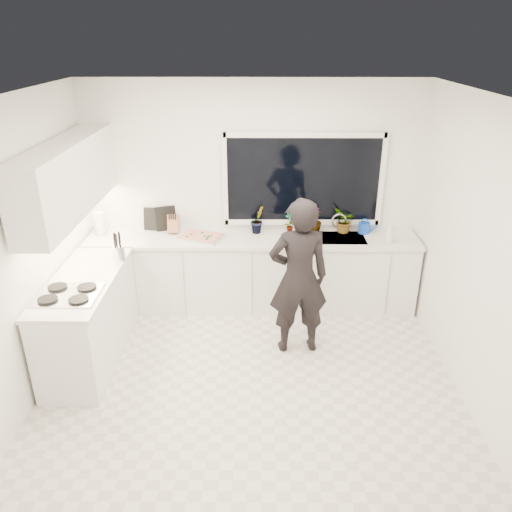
{
  "coord_description": "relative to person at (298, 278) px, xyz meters",
  "views": [
    {
      "loc": [
        0.09,
        -4.05,
        3.16
      ],
      "look_at": [
        0.05,
        0.4,
        1.15
      ],
      "focal_mm": 35.0,
      "sensor_mm": 36.0,
      "label": 1
    }
  ],
  "objects": [
    {
      "name": "floor",
      "position": [
        -0.49,
        -0.52,
        -0.86
      ],
      "size": [
        4.0,
        3.5,
        0.02
      ],
      "primitive_type": "cube",
      "color": "beige",
      "rests_on": "ground"
    },
    {
      "name": "wall_back",
      "position": [
        -0.49,
        1.24,
        0.5
      ],
      "size": [
        4.0,
        0.02,
        2.7
      ],
      "primitive_type": "cube",
      "color": "white",
      "rests_on": "ground"
    },
    {
      "name": "wall_left",
      "position": [
        -2.5,
        -0.52,
        0.5
      ],
      "size": [
        0.02,
        3.5,
        2.7
      ],
      "primitive_type": "cube",
      "color": "white",
      "rests_on": "ground"
    },
    {
      "name": "wall_right",
      "position": [
        1.52,
        -0.52,
        0.5
      ],
      "size": [
        0.02,
        3.5,
        2.7
      ],
      "primitive_type": "cube",
      "color": "white",
      "rests_on": "ground"
    },
    {
      "name": "ceiling",
      "position": [
        -0.49,
        -0.52,
        1.86
      ],
      "size": [
        4.0,
        3.5,
        0.02
      ],
      "primitive_type": "cube",
      "color": "white",
      "rests_on": "wall_back"
    },
    {
      "name": "window",
      "position": [
        0.11,
        1.2,
        0.7
      ],
      "size": [
        1.8,
        0.02,
        1.0
      ],
      "primitive_type": "cube",
      "color": "black",
      "rests_on": "wall_back"
    },
    {
      "name": "base_cabinets_back",
      "position": [
        -0.49,
        0.93,
        -0.41
      ],
      "size": [
        3.92,
        0.58,
        0.88
      ],
      "primitive_type": "cube",
      "color": "white",
      "rests_on": "floor"
    },
    {
      "name": "base_cabinets_left",
      "position": [
        -2.16,
        -0.17,
        -0.41
      ],
      "size": [
        0.58,
        1.6,
        0.88
      ],
      "primitive_type": "cube",
      "color": "white",
      "rests_on": "floor"
    },
    {
      "name": "countertop_back",
      "position": [
        -0.49,
        0.92,
        0.05
      ],
      "size": [
        3.94,
        0.62,
        0.04
      ],
      "primitive_type": "cube",
      "color": "silver",
      "rests_on": "base_cabinets_back"
    },
    {
      "name": "countertop_left",
      "position": [
        -2.16,
        -0.17,
        0.05
      ],
      "size": [
        0.62,
        1.6,
        0.04
      ],
      "primitive_type": "cube",
      "color": "silver",
      "rests_on": "base_cabinets_left"
    },
    {
      "name": "upper_cabinets",
      "position": [
        -2.28,
        0.18,
        1.0
      ],
      "size": [
        0.34,
        2.1,
        0.7
      ],
      "primitive_type": "cube",
      "color": "white",
      "rests_on": "wall_left"
    },
    {
      "name": "sink",
      "position": [
        0.56,
        0.93,
        0.02
      ],
      "size": [
        0.58,
        0.42,
        0.14
      ],
      "primitive_type": "cube",
      "color": "silver",
      "rests_on": "countertop_back"
    },
    {
      "name": "faucet",
      "position": [
        0.56,
        1.13,
        0.18
      ],
      "size": [
        0.03,
        0.03,
        0.22
      ],
      "primitive_type": "cylinder",
      "color": "silver",
      "rests_on": "countertop_back"
    },
    {
      "name": "stovetop",
      "position": [
        -2.18,
        -0.52,
        0.08
      ],
      "size": [
        0.56,
        0.48,
        0.03
      ],
      "primitive_type": "cube",
      "color": "black",
      "rests_on": "countertop_left"
    },
    {
      "name": "person",
      "position": [
        0.0,
        0.0,
        0.0
      ],
      "size": [
        0.67,
        0.48,
        1.71
      ],
      "primitive_type": "imported",
      "rotation": [
        0.0,
        0.0,
        3.26
      ],
      "color": "black",
      "rests_on": "floor"
    },
    {
      "name": "pizza_tray",
      "position": [
        -1.09,
        0.9,
        0.08
      ],
      "size": [
        0.58,
        0.51,
        0.03
      ],
      "primitive_type": "cube",
      "rotation": [
        0.0,
        0.0,
        -0.36
      ],
      "color": "silver",
      "rests_on": "countertop_back"
    },
    {
      "name": "pizza",
      "position": [
        -1.09,
        0.9,
        0.1
      ],
      "size": [
        0.52,
        0.45,
        0.01
      ],
      "primitive_type": "cube",
      "rotation": [
        0.0,
        0.0,
        -0.36
      ],
      "color": "red",
      "rests_on": "pizza_tray"
    },
    {
      "name": "watering_can",
      "position": [
        0.87,
        1.09,
        0.13
      ],
      "size": [
        0.16,
        0.16,
        0.13
      ],
      "primitive_type": "cylinder",
      "rotation": [
        0.0,
        0.0,
        0.13
      ],
      "color": "#1344B8",
      "rests_on": "countertop_back"
    },
    {
      "name": "paper_towel_roll",
      "position": [
        -2.32,
        1.03,
        0.2
      ],
      "size": [
        0.12,
        0.12,
        0.26
      ],
      "primitive_type": "cylinder",
      "rotation": [
        0.0,
        0.0,
        0.13
      ],
      "color": "silver",
      "rests_on": "countertop_back"
    },
    {
      "name": "knife_block",
      "position": [
        -1.45,
        1.07,
        0.18
      ],
      "size": [
        0.13,
        0.1,
        0.22
      ],
      "primitive_type": "cube",
      "rotation": [
        0.0,
        0.0,
        -0.0
      ],
      "color": "#A37C4C",
      "rests_on": "countertop_back"
    },
    {
      "name": "utensil_crock",
      "position": [
        -1.91,
        0.28,
        0.15
      ],
      "size": [
        0.15,
        0.15,
        0.16
      ],
      "primitive_type": "cylinder",
      "rotation": [
        0.0,
        0.0,
        0.2
      ],
      "color": "silver",
      "rests_on": "countertop_left"
    },
    {
      "name": "picture_frame_large",
      "position": [
        -1.72,
        1.17,
        0.21
      ],
      "size": [
        0.22,
        0.05,
        0.28
      ],
      "primitive_type": "cube",
      "rotation": [
        0.0,
        0.0,
        -0.14
      ],
      "color": "black",
      "rests_on": "countertop_back"
    },
    {
      "name": "picture_frame_small",
      "position": [
        -1.55,
        1.17,
        0.22
      ],
      "size": [
        0.24,
        0.11,
        0.3
      ],
      "primitive_type": "cube",
      "rotation": [
        0.0,
        0.0,
        0.37
      ],
      "color": "black",
      "rests_on": "countertop_back"
    },
    {
      "name": "herb_plants",
      "position": [
        0.26,
        1.09,
        0.22
      ],
      "size": [
        1.29,
        0.3,
        0.34
      ],
      "color": "#26662D",
      "rests_on": "countertop_back"
    },
    {
      "name": "soap_bottles",
      "position": [
        1.1,
        0.78,
        0.19
      ],
      "size": [
        0.14,
        0.13,
        0.27
      ],
      "color": "#D8BF66",
      "rests_on": "countertop_back"
    }
  ]
}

